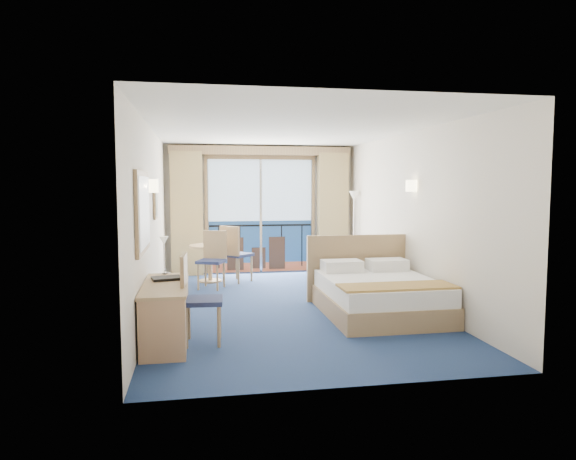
% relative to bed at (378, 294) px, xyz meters
% --- Properties ---
extents(floor, '(6.50, 6.50, 0.00)m').
position_rel_bed_xyz_m(floor, '(-1.21, 0.72, -0.30)').
color(floor, navy).
rests_on(floor, ground).
extents(room_walls, '(4.04, 6.54, 2.72)m').
position_rel_bed_xyz_m(room_walls, '(-1.21, 0.72, 1.48)').
color(room_walls, silver).
rests_on(room_walls, ground).
extents(balcony_door, '(2.36, 0.03, 2.52)m').
position_rel_bed_xyz_m(balcony_door, '(-1.22, 3.94, 0.85)').
color(balcony_door, navy).
rests_on(balcony_door, room_walls).
extents(curtain_left, '(0.65, 0.22, 2.55)m').
position_rel_bed_xyz_m(curtain_left, '(-2.76, 3.79, 0.98)').
color(curtain_left, tan).
rests_on(curtain_left, room_walls).
extents(curtain_right, '(0.65, 0.22, 2.55)m').
position_rel_bed_xyz_m(curtain_right, '(0.34, 3.79, 0.98)').
color(curtain_right, tan).
rests_on(curtain_right, room_walls).
extents(pelmet, '(3.80, 0.25, 0.18)m').
position_rel_bed_xyz_m(pelmet, '(-1.21, 3.82, 2.28)').
color(pelmet, tan).
rests_on(pelmet, room_walls).
extents(mirror, '(0.05, 1.25, 0.95)m').
position_rel_bed_xyz_m(mirror, '(-3.18, -0.78, 1.25)').
color(mirror, tan).
rests_on(mirror, room_walls).
extents(wall_print, '(0.04, 0.42, 0.52)m').
position_rel_bed_xyz_m(wall_print, '(-3.18, 1.17, 1.30)').
color(wall_print, tan).
rests_on(wall_print, room_walls).
extents(sconce_left, '(0.18, 0.18, 0.18)m').
position_rel_bed_xyz_m(sconce_left, '(-3.15, 0.12, 1.55)').
color(sconce_left, beige).
rests_on(sconce_left, room_walls).
extents(sconce_right, '(0.18, 0.18, 0.18)m').
position_rel_bed_xyz_m(sconce_right, '(0.73, 0.57, 1.55)').
color(sconce_right, beige).
rests_on(sconce_right, room_walls).
extents(bed, '(1.69, 2.01, 1.06)m').
position_rel_bed_xyz_m(bed, '(0.00, 0.00, 0.00)').
color(bed, tan).
rests_on(bed, ground).
extents(nightstand, '(0.39, 0.37, 0.51)m').
position_rel_bed_xyz_m(nightstand, '(0.58, 1.25, -0.04)').
color(nightstand, '#A17A55').
rests_on(nightstand, ground).
extents(phone, '(0.20, 0.18, 0.07)m').
position_rel_bed_xyz_m(phone, '(0.60, 1.25, 0.25)').
color(phone, silver).
rests_on(phone, nightstand).
extents(armchair, '(0.99, 1.00, 0.66)m').
position_rel_bed_xyz_m(armchair, '(0.30, 2.34, 0.03)').
color(armchair, '#4E565F').
rests_on(armchair, ground).
extents(floor_lamp, '(0.24, 0.24, 1.74)m').
position_rel_bed_xyz_m(floor_lamp, '(0.67, 3.32, 1.02)').
color(floor_lamp, silver).
rests_on(floor_lamp, ground).
extents(desk, '(0.52, 1.50, 0.70)m').
position_rel_bed_xyz_m(desk, '(-2.94, -1.24, 0.09)').
color(desk, tan).
rests_on(desk, ground).
extents(desk_chair, '(0.49, 0.48, 1.06)m').
position_rel_bed_xyz_m(desk_chair, '(-2.60, -0.94, 0.30)').
color(desk_chair, '#20284C').
rests_on(desk_chair, ground).
extents(folder, '(0.40, 0.33, 0.03)m').
position_rel_bed_xyz_m(folder, '(-2.94, -0.57, 0.42)').
color(folder, black).
rests_on(folder, desk).
extents(desk_lamp, '(0.13, 0.13, 0.48)m').
position_rel_bed_xyz_m(desk_lamp, '(-2.98, -0.26, 0.77)').
color(desk_lamp, silver).
rests_on(desk_lamp, desk).
extents(round_table, '(0.79, 0.79, 0.71)m').
position_rel_bed_xyz_m(round_table, '(-2.32, 2.97, 0.24)').
color(round_table, tan).
rests_on(round_table, ground).
extents(table_chair_a, '(0.67, 0.67, 1.09)m').
position_rel_bed_xyz_m(table_chair_a, '(-1.86, 2.81, 0.32)').
color(table_chair_a, '#20284C').
rests_on(table_chair_a, ground).
extents(table_chair_b, '(0.58, 0.59, 1.03)m').
position_rel_bed_xyz_m(table_chair_b, '(-2.28, 2.36, 0.28)').
color(table_chair_b, '#20284C').
rests_on(table_chair_b, ground).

